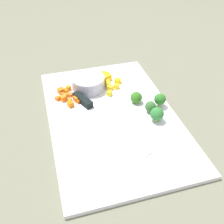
% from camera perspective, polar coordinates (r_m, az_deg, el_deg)
% --- Properties ---
extents(ground_plane, '(4.00, 4.00, 0.00)m').
position_cam_1_polar(ground_plane, '(0.75, 0.00, -1.30)').
color(ground_plane, '#6B6E58').
extents(cutting_board, '(0.53, 0.34, 0.01)m').
position_cam_1_polar(cutting_board, '(0.75, 0.00, -0.95)').
color(cutting_board, white).
rests_on(cutting_board, ground_plane).
extents(prep_bowl, '(0.10, 0.10, 0.04)m').
position_cam_1_polar(prep_bowl, '(0.84, -5.01, 6.12)').
color(prep_bowl, '#B3B3C3').
rests_on(prep_bowl, cutting_board).
extents(chef_knife, '(0.29, 0.14, 0.02)m').
position_cam_1_polar(chef_knife, '(0.75, -3.71, 0.42)').
color(chef_knife, silver).
rests_on(chef_knife, cutting_board).
extents(carrot_dice_0, '(0.02, 0.01, 0.01)m').
position_cam_1_polar(carrot_dice_0, '(0.80, -8.90, 2.57)').
color(carrot_dice_0, orange).
rests_on(carrot_dice_0, cutting_board).
extents(carrot_dice_1, '(0.02, 0.02, 0.02)m').
position_cam_1_polar(carrot_dice_1, '(0.84, -10.72, 4.40)').
color(carrot_dice_1, orange).
rests_on(carrot_dice_1, cutting_board).
extents(carrot_dice_2, '(0.02, 0.02, 0.01)m').
position_cam_1_polar(carrot_dice_2, '(0.82, -8.85, 3.63)').
color(carrot_dice_2, orange).
rests_on(carrot_dice_2, cutting_board).
extents(carrot_dice_3, '(0.02, 0.02, 0.01)m').
position_cam_1_polar(carrot_dice_3, '(0.81, -11.37, 2.82)').
color(carrot_dice_3, orange).
rests_on(carrot_dice_3, cutting_board).
extents(carrot_dice_4, '(0.02, 0.02, 0.01)m').
position_cam_1_polar(carrot_dice_4, '(0.84, -9.76, 4.34)').
color(carrot_dice_4, orange).
rests_on(carrot_dice_4, cutting_board).
extents(carrot_dice_5, '(0.02, 0.02, 0.02)m').
position_cam_1_polar(carrot_dice_5, '(0.81, -10.23, 2.86)').
color(carrot_dice_5, orange).
rests_on(carrot_dice_5, cutting_board).
extents(carrot_dice_6, '(0.02, 0.02, 0.01)m').
position_cam_1_polar(carrot_dice_6, '(0.83, -9.80, 3.54)').
color(carrot_dice_6, orange).
rests_on(carrot_dice_6, cutting_board).
extents(carrot_dice_7, '(0.02, 0.02, 0.01)m').
position_cam_1_polar(carrot_dice_7, '(0.85, -9.16, 5.02)').
color(carrot_dice_7, orange).
rests_on(carrot_dice_7, cutting_board).
extents(carrot_dice_8, '(0.01, 0.01, 0.01)m').
position_cam_1_polar(carrot_dice_8, '(0.79, -7.07, 2.25)').
color(carrot_dice_8, orange).
rests_on(carrot_dice_8, cutting_board).
extents(carrot_dice_9, '(0.02, 0.02, 0.02)m').
position_cam_1_polar(carrot_dice_9, '(0.78, -8.73, 1.63)').
color(carrot_dice_9, orange).
rests_on(carrot_dice_9, cutting_board).
extents(carrot_dice_10, '(0.02, 0.02, 0.01)m').
position_cam_1_polar(carrot_dice_10, '(0.80, -7.43, 2.78)').
color(carrot_dice_10, orange).
rests_on(carrot_dice_10, cutting_board).
extents(carrot_dice_11, '(0.01, 0.01, 0.01)m').
position_cam_1_polar(carrot_dice_11, '(0.83, -10.48, 3.80)').
color(carrot_dice_11, orange).
rests_on(carrot_dice_11, cutting_board).
extents(carrot_dice_12, '(0.01, 0.01, 0.01)m').
position_cam_1_polar(carrot_dice_12, '(0.79, -8.97, 1.96)').
color(carrot_dice_12, orange).
rests_on(carrot_dice_12, cutting_board).
extents(pepper_dice_0, '(0.02, 0.02, 0.01)m').
position_cam_1_polar(pepper_dice_0, '(0.84, -0.43, 5.15)').
color(pepper_dice_0, yellow).
rests_on(pepper_dice_0, cutting_board).
extents(pepper_dice_1, '(0.03, 0.03, 0.02)m').
position_cam_1_polar(pepper_dice_1, '(0.89, -0.98, 7.39)').
color(pepper_dice_1, yellow).
rests_on(pepper_dice_1, cutting_board).
extents(pepper_dice_2, '(0.01, 0.02, 0.01)m').
position_cam_1_polar(pepper_dice_2, '(0.85, 0.97, 5.39)').
color(pepper_dice_2, yellow).
rests_on(pepper_dice_2, cutting_board).
extents(pepper_dice_3, '(0.01, 0.01, 0.01)m').
position_cam_1_polar(pepper_dice_3, '(0.87, -0.94, 6.46)').
color(pepper_dice_3, yellow).
rests_on(pepper_dice_3, cutting_board).
extents(pepper_dice_4, '(0.03, 0.03, 0.02)m').
position_cam_1_polar(pepper_dice_4, '(0.88, -1.79, 7.03)').
color(pepper_dice_4, yellow).
rests_on(pepper_dice_4, cutting_board).
extents(pepper_dice_5, '(0.03, 0.03, 0.02)m').
position_cam_1_polar(pepper_dice_5, '(0.90, -1.57, 7.75)').
color(pepper_dice_5, yellow).
rests_on(pepper_dice_5, cutting_board).
extents(pepper_dice_6, '(0.02, 0.02, 0.02)m').
position_cam_1_polar(pepper_dice_6, '(0.85, -0.81, 5.76)').
color(pepper_dice_6, yellow).
rests_on(pepper_dice_6, cutting_board).
extents(pepper_dice_7, '(0.02, 0.02, 0.01)m').
position_cam_1_polar(pepper_dice_7, '(0.87, 1.20, 6.56)').
color(pepper_dice_7, yellow).
rests_on(pepper_dice_7, cutting_board).
extents(pepper_dice_8, '(0.02, 0.02, 0.01)m').
position_cam_1_polar(pepper_dice_8, '(0.82, -0.53, 3.95)').
color(pepper_dice_8, yellow).
rests_on(pepper_dice_8, cutting_board).
extents(broccoli_floret_0, '(0.03, 0.03, 0.04)m').
position_cam_1_polar(broccoli_floret_0, '(0.77, 10.08, 2.59)').
color(broccoli_floret_0, '#8FAE66').
rests_on(broccoli_floret_0, cutting_board).
extents(broccoli_floret_1, '(0.03, 0.03, 0.03)m').
position_cam_1_polar(broccoli_floret_1, '(0.78, 5.13, 3.04)').
color(broccoli_floret_1, '#8CBF63').
rests_on(broccoli_floret_1, cutting_board).
extents(broccoli_floret_2, '(0.04, 0.04, 0.04)m').
position_cam_1_polar(broccoli_floret_2, '(0.72, 9.44, -0.44)').
color(broccoli_floret_2, '#97B766').
rests_on(broccoli_floret_2, cutting_board).
extents(broccoli_floret_3, '(0.03, 0.03, 0.03)m').
position_cam_1_polar(broccoli_floret_3, '(0.75, 8.11, 1.12)').
color(broccoli_floret_3, '#8BB95A').
rests_on(broccoli_floret_3, cutting_board).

